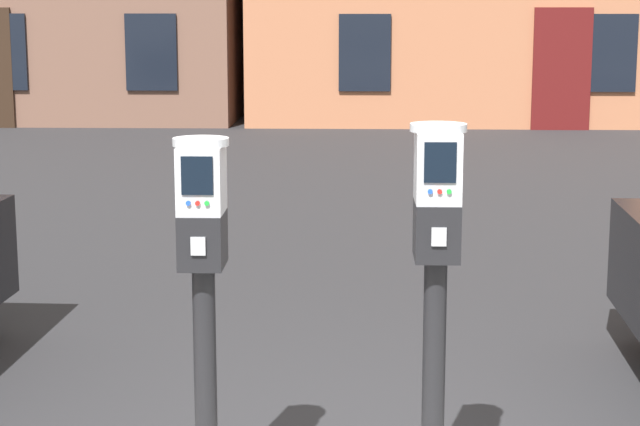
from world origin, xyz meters
TOP-DOWN VIEW (x-y plane):
  - parking_meter_near_kerb at (-0.74, -0.28)m, footprint 0.22×0.25m
  - parking_meter_twin_adjacent at (0.17, -0.28)m, footprint 0.22×0.25m

SIDE VIEW (x-z plane):
  - parking_meter_near_kerb at x=-0.74m, z-range 0.41..1.83m
  - parking_meter_twin_adjacent at x=0.17m, z-range 0.42..1.90m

